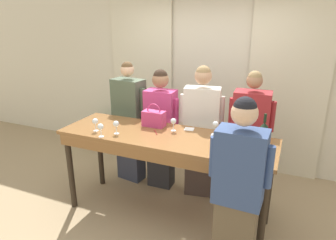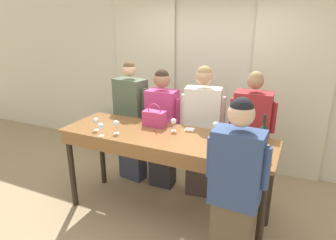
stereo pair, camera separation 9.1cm
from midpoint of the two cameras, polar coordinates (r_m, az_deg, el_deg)
The scene contains 25 objects.
ground_plane at distance 3.82m, azimuth 0.21°, elevation -17.44°, with size 18.00×18.00×0.00m, color tan.
wall_back at distance 4.77m, azimuth 8.91°, elevation 8.21°, with size 12.00×0.06×2.80m.
curtain_panel_left at distance 5.15m, azimuth -3.87°, elevation 8.54°, with size 1.09×0.03×2.69m.
curtain_panel_right at distance 4.54m, azimuth 22.81°, elevation 5.72°, with size 1.09×0.03×2.69m.
tasting_bar at distance 3.34m, azimuth 0.02°, elevation -5.04°, with size 2.40×0.76×1.04m.
wine_bottle at distance 3.10m, azimuth 18.44°, elevation -2.92°, with size 0.08×0.08×0.35m.
handbag at distance 3.56m, azimuth -1.88°, elevation 0.37°, with size 0.27×0.14×0.28m.
wine_glass_front_left at distance 3.31m, azimuth -11.93°, elevation -1.22°, with size 0.07×0.07×0.15m.
wine_glass_front_mid at distance 3.40m, azimuth 1.83°, elevation -0.32°, with size 0.07×0.07×0.15m.
wine_glass_front_right at distance 3.07m, azimuth 16.97°, elevation -3.26°, with size 0.07×0.07×0.15m.
wine_glass_center_left at distance 2.87m, azimuth 19.11°, elevation -5.10°, with size 0.07×0.07×0.15m.
wine_glass_center_mid at distance 2.95m, azimuth 12.87°, elevation -3.81°, with size 0.07×0.07×0.15m.
wine_glass_center_right at distance 3.37m, azimuth -9.07°, elevation -0.72°, with size 0.07×0.07×0.15m.
wine_glass_back_left at distance 3.50m, azimuth -12.86°, elevation -0.19°, with size 0.07×0.07×0.15m.
wine_glass_back_mid at distance 2.87m, azimuth 15.64°, elevation -4.70°, with size 0.07×0.07×0.15m.
wine_glass_back_right at distance 2.99m, azimuth 9.37°, elevation -3.27°, with size 0.07×0.07×0.15m.
wine_glass_near_host at distance 3.33m, azimuth 9.83°, elevation -0.98°, with size 0.07×0.07×0.15m.
napkin at distance 3.49m, azimuth 4.86°, elevation -1.76°, with size 0.13×0.13×0.00m.
pen at distance 3.38m, azimuth -1.57°, elevation -2.35°, with size 0.09×0.11×0.01m.
guest_olive_jacket at distance 4.24m, azimuth -6.38°, elevation -0.46°, with size 0.55×0.31×1.72m.
guest_pink_top at distance 4.03m, azimuth -0.47°, elevation -1.66°, with size 0.51×0.27×1.65m.
guest_cream_sweater at distance 3.82m, azimuth 7.19°, elevation -2.29°, with size 0.55×0.30×1.73m.
guest_striped_shirt at distance 3.72m, azimuth 16.00°, elevation -4.09°, with size 0.53×0.29×1.71m.
host_pouring at distance 2.61m, azimuth 13.56°, elevation -13.63°, with size 0.51×0.25×1.71m.
potted_plant at distance 5.55m, azimuth -11.86°, elevation -1.66°, with size 0.34×0.34×0.64m.
Camera 2 is at (1.32, -2.78, 2.26)m, focal length 32.00 mm.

